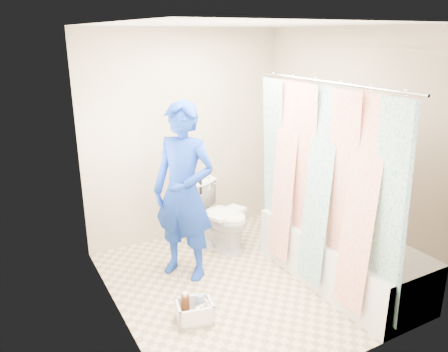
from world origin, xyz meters
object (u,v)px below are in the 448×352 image
plumber (184,192)px  toilet (219,216)px  bathtub (341,256)px  cleaning_caddy (196,312)px

plumber → toilet: bearing=85.5°
bathtub → cleaning_caddy: bathtub is taller
cleaning_caddy → plumber: bearing=84.8°
bathtub → plumber: 1.65m
plumber → cleaning_caddy: bearing=-54.8°
bathtub → cleaning_caddy: bearing=176.0°
plumber → cleaning_caddy: size_ratio=5.12×
toilet → plumber: (-0.58, -0.36, 0.50)m
bathtub → toilet: (-0.69, 1.22, 0.11)m
bathtub → plumber: bearing=146.0°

